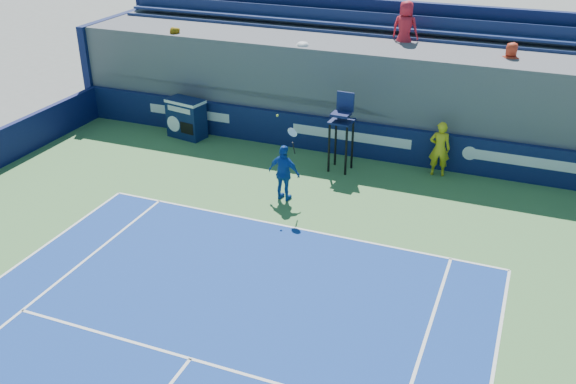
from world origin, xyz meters
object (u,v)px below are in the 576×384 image
at_px(umpire_chair, 342,124).
at_px(tennis_player, 284,173).
at_px(ball_person, 440,149).
at_px(match_clock, 186,117).

height_order(umpire_chair, tennis_player, tennis_player).
bearing_deg(tennis_player, umpire_chair, 71.29).
relative_size(ball_person, tennis_player, 0.68).
distance_m(match_clock, tennis_player, 5.94).
xyz_separation_m(ball_person, match_clock, (-8.77, -0.08, -0.14)).
distance_m(umpire_chair, tennis_player, 2.80).
height_order(match_clock, tennis_player, tennis_player).
bearing_deg(match_clock, ball_person, 0.54).
height_order(ball_person, match_clock, ball_person).
bearing_deg(umpire_chair, ball_person, 13.94).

